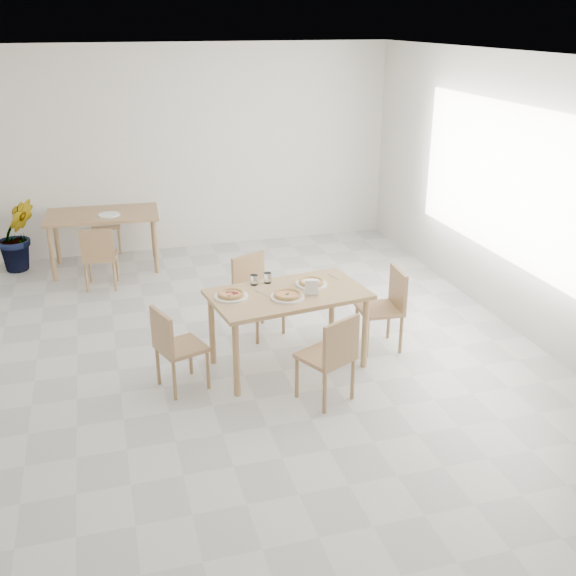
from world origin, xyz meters
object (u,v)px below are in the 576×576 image
object	(u,v)px
chair_west	(174,344)
napkin_holder	(312,288)
chair_east	(387,303)
plate_margherita	(287,297)
chair_south	(332,353)
pizza_pepperoni	(231,294)
chair_back_s	(99,254)
plate_empty	(109,215)
potted_plant	(17,235)
second_table	(103,220)
pizza_margherita	(287,295)
main_table	(288,301)
chair_north	(255,289)
chair_back_n	(106,220)
pizza_mushroom	(311,282)
tumbler_a	(254,280)
tumbler_b	(267,278)
plate_pepperoni	(231,296)
plate_mushroom	(311,284)

from	to	relation	value
chair_west	napkin_holder	distance (m)	1.33
chair_east	plate_margherita	bearing A→B (deg)	-74.26
chair_east	napkin_holder	xyz separation A→B (m)	(-0.86, -0.22, 0.35)
chair_south	plate_margherita	size ratio (longest dim) A/B	2.64
chair_east	pizza_pepperoni	xyz separation A→B (m)	(-1.58, -0.07, 0.31)
chair_back_s	chair_west	bearing A→B (deg)	109.99
plate_empty	potted_plant	size ratio (longest dim) A/B	0.29
second_table	potted_plant	size ratio (longest dim) A/B	1.53
pizza_margherita	potted_plant	world-z (taller)	potted_plant
main_table	chair_north	bearing A→B (deg)	90.34
napkin_holder	chair_back_s	xyz separation A→B (m)	(-1.84, 2.60, -0.36)
plate_margherita	chair_back_n	world-z (taller)	plate_margherita
pizza_mushroom	potted_plant	world-z (taller)	potted_plant
plate_margherita	potted_plant	bearing A→B (deg)	125.87
tumbler_a	chair_east	bearing A→B (deg)	-7.41
chair_north	chair_back_s	world-z (taller)	chair_north
tumbler_b	potted_plant	xyz separation A→B (m)	(-2.53, 3.20, -0.33)
plate_pepperoni	pizza_margherita	size ratio (longest dim) A/B	1.12
chair_west	plate_margherita	world-z (taller)	chair_west
chair_west	chair_back_s	bearing A→B (deg)	-7.35
plate_pepperoni	pizza_pepperoni	distance (m)	0.02
chair_south	tumbler_b	world-z (taller)	tumbler_b
second_table	plate_mushroom	bearing A→B (deg)	-56.56
plate_mushroom	potted_plant	world-z (taller)	potted_plant
tumbler_a	chair_back_s	size ratio (longest dim) A/B	0.12
napkin_holder	chair_east	bearing A→B (deg)	28.72
pizza_margherita	plate_empty	distance (m)	3.54
chair_west	tumbler_b	bearing A→B (deg)	-84.80
pizza_mushroom	tumbler_a	xyz separation A→B (m)	(-0.52, 0.16, 0.02)
plate_empty	second_table	bearing A→B (deg)	122.82
plate_margherita	plate_empty	xyz separation A→B (m)	(-1.44, 3.23, 0.00)
chair_west	chair_east	bearing A→B (deg)	-102.43
chair_north	chair_back_s	xyz separation A→B (m)	(-1.53, 1.66, -0.02)
plate_empty	chair_south	bearing A→B (deg)	-66.77
chair_south	plate_mushroom	size ratio (longest dim) A/B	2.73
chair_north	plate_empty	xyz separation A→B (m)	(-1.36, 2.29, 0.28)
pizza_margherita	chair_back_n	bearing A→B (deg)	109.77
chair_north	plate_margherita	xyz separation A→B (m)	(0.08, -0.94, 0.28)
chair_south	pizza_pepperoni	distance (m)	1.09
chair_south	pizza_margherita	distance (m)	0.72
chair_south	chair_west	size ratio (longest dim) A/B	1.04
pizza_pepperoni	chair_back_s	xyz separation A→B (m)	(-1.12, 2.45, -0.33)
napkin_holder	chair_back_s	size ratio (longest dim) A/B	0.19
plate_pepperoni	plate_empty	bearing A→B (deg)	107.22
chair_north	pizza_mushroom	size ratio (longest dim) A/B	2.83
main_table	plate_margherita	xyz separation A→B (m)	(-0.04, -0.13, 0.10)
chair_north	tumbler_b	xyz separation A→B (m)	(0.00, -0.53, 0.32)
plate_margherita	plate_empty	bearing A→B (deg)	114.01
main_table	tumbler_b	size ratio (longest dim) A/B	15.27
plate_pepperoni	potted_plant	xyz separation A→B (m)	(-2.13, 3.46, -0.29)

